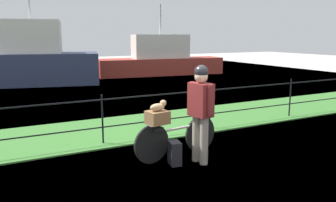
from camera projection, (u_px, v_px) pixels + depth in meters
The scene contains 11 objects.
ground_plane at pixel (212, 165), 5.88m from camera, with size 60.00×60.00×0.00m, color #B2ADA3.
grass_strip at pixel (144, 126), 8.34m from camera, with size 27.00×2.40×0.03m, color #38702D.
harbor_water at pixel (70, 84), 15.46m from camera, with size 30.00×30.00×0.00m, color slate.
iron_fence at pixel (160, 109), 7.47m from camera, with size 18.04×0.04×1.02m.
bicycle_main at pixel (176, 138), 6.21m from camera, with size 1.75×0.31×0.68m.
wooden_crate at pixel (157, 117), 5.90m from camera, with size 0.35×0.30×0.22m, color brown.
terrier_dog at pixel (159, 106), 5.87m from camera, with size 0.32×0.18×0.18m.
cyclist_person at pixel (201, 105), 5.82m from camera, with size 0.31×0.54×1.68m.
backpack_on_paving at pixel (175, 153), 5.88m from camera, with size 0.28×0.18×0.40m, color black.
moored_boat_near at pixel (33, 61), 15.36m from camera, with size 5.95×3.51×4.41m.
moored_boat_mid at pixel (160, 60), 19.12m from camera, with size 7.05×2.42×3.79m.
Camera 1 is at (-3.25, -4.59, 2.16)m, focal length 37.22 mm.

